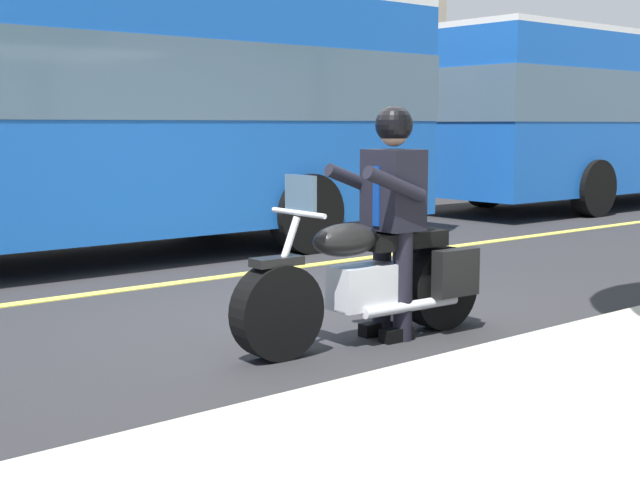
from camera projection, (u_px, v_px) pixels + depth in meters
ground_plane at (311, 314)px, 7.52m from camera, size 80.00×80.00×0.00m
lane_center_stripe at (187, 281)px, 9.04m from camera, size 60.00×0.16×0.01m
motorcycle_main at (372, 281)px, 6.51m from camera, size 2.22×0.66×1.26m
rider_main at (392, 201)px, 6.55m from camera, size 0.64×0.57×1.74m
bus_near at (634, 111)px, 18.16m from camera, size 11.05×2.70×3.30m
bus_far at (11, 100)px, 9.69m from camera, size 11.05×2.70×3.30m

